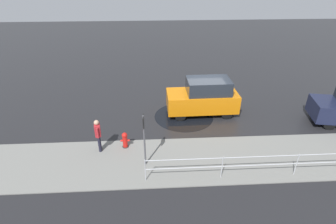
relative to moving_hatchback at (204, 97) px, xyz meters
The scene contains 8 objects.
ground_plane 1.03m from the moving_hatchback, 132.66° to the right, with size 60.00×60.00×0.00m, color black.
kerb_strip 4.27m from the moving_hatchback, 90.65° to the left, with size 24.00×3.20×0.04m, color slate.
moving_hatchback is the anchor object (origin of this frame).
fire_hydrant 5.19m from the moving_hatchback, 36.35° to the left, with size 0.42×0.31×0.80m.
pedestrian 6.19m from the moving_hatchback, 31.68° to the left, with size 0.30×0.56×1.62m.
metal_railing 5.47m from the moving_hatchback, 103.77° to the left, with size 8.98×0.04×1.05m.
sign_post 5.41m from the moving_hatchback, 53.58° to the left, with size 0.07×0.44×2.40m.
puddle_patch 1.55m from the moving_hatchback, 16.43° to the left, with size 3.30×3.30×0.01m, color black.
Camera 1 is at (2.79, 13.09, 7.36)m, focal length 28.00 mm.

